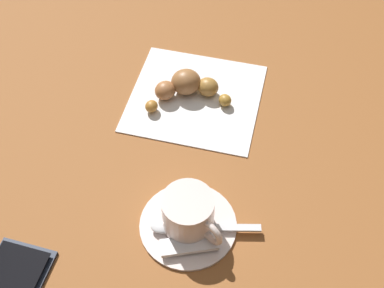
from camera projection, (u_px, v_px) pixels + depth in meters
name	position (u px, v px, depth m)	size (l,w,h in m)	color
ground_plane	(185.00, 157.00, 0.69)	(1.80, 1.80, 0.00)	brown
saucer	(188.00, 224.00, 0.62)	(0.12, 0.12, 0.01)	silver
espresso_cup	(189.00, 213.00, 0.59)	(0.08, 0.07, 0.05)	silver
teaspoon	(188.00, 227.00, 0.61)	(0.02, 0.14, 0.01)	silver
sugar_packet	(188.00, 245.00, 0.59)	(0.07, 0.02, 0.01)	white
napkin	(195.00, 97.00, 0.75)	(0.18, 0.19, 0.00)	white
croissant	(186.00, 86.00, 0.74)	(0.07, 0.13, 0.04)	#A5762C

